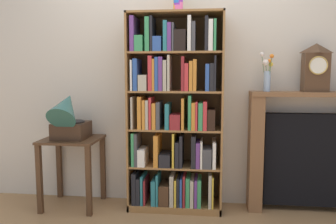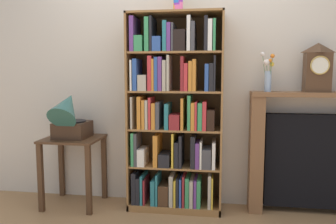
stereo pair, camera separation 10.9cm
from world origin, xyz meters
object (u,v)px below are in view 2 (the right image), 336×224
(mantel_clock, at_px, (317,68))
(flower_vase, at_px, (268,74))
(gramophone, at_px, (69,116))
(fireplace_mantel, at_px, (313,155))
(side_table_left, at_px, (73,155))
(bookshelf, at_px, (174,120))

(mantel_clock, relative_size, flower_vase, 1.21)
(gramophone, bearing_deg, mantel_clock, 4.78)
(gramophone, bearing_deg, flower_vase, 6.02)
(gramophone, xyz_separation_m, fireplace_mantel, (2.20, 0.21, -0.33))
(side_table_left, distance_m, flower_vase, 1.94)
(side_table_left, height_order, flower_vase, flower_vase)
(bookshelf, relative_size, gramophone, 3.58)
(side_table_left, bearing_deg, gramophone, -90.00)
(fireplace_mantel, bearing_deg, gramophone, -174.66)
(gramophone, relative_size, mantel_clock, 1.19)
(bookshelf, bearing_deg, gramophone, -172.76)
(flower_vase, bearing_deg, gramophone, -173.98)
(bookshelf, distance_m, fireplace_mantel, 1.28)
(side_table_left, bearing_deg, bookshelf, 3.44)
(mantel_clock, xyz_separation_m, flower_vase, (-0.41, 0.00, -0.05))
(fireplace_mantel, distance_m, mantel_clock, 0.77)
(fireplace_mantel, height_order, mantel_clock, mantel_clock)
(gramophone, relative_size, fireplace_mantel, 0.45)
(gramophone, xyz_separation_m, mantel_clock, (2.19, 0.18, 0.44))
(bookshelf, distance_m, mantel_clock, 1.32)
(side_table_left, bearing_deg, fireplace_mantel, 3.68)
(bookshelf, distance_m, flower_vase, 0.93)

